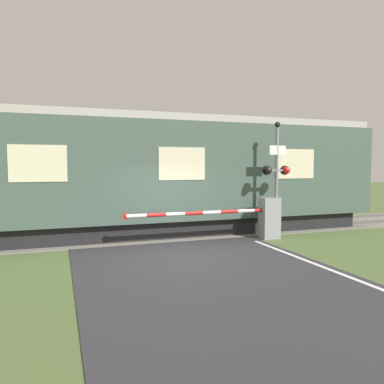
# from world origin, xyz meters

# --- Properties ---
(ground_plane) EXTENTS (80.00, 80.00, 0.00)m
(ground_plane) POSITION_xyz_m (0.00, 0.00, 0.00)
(ground_plane) COLOR #4C6033
(track_bed) EXTENTS (36.00, 3.20, 0.13)m
(track_bed) POSITION_xyz_m (0.00, 3.36, 0.02)
(track_bed) COLOR slate
(track_bed) RESTS_ON ground_plane
(train) EXTENTS (15.17, 2.83, 4.03)m
(train) POSITION_xyz_m (0.54, 3.36, 2.06)
(train) COLOR black
(train) RESTS_ON ground_plane
(crossing_barrier) EXTENTS (5.07, 0.44, 1.34)m
(crossing_barrier) POSITION_xyz_m (3.01, 1.35, 0.71)
(crossing_barrier) COLOR gray
(crossing_barrier) RESTS_ON ground_plane
(signal_post) EXTENTS (0.97, 0.26, 3.78)m
(signal_post) POSITION_xyz_m (3.53, 1.26, 2.15)
(signal_post) COLOR gray
(signal_post) RESTS_ON ground_plane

